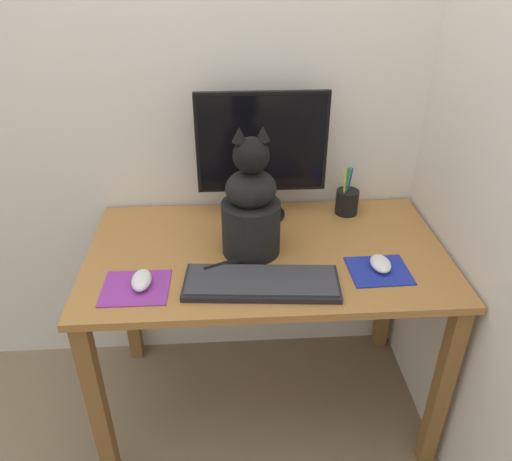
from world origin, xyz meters
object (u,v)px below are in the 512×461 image
at_px(cat, 251,208).
at_px(pen_cup, 347,201).
at_px(monitor, 261,151).
at_px(keyboard, 261,282).
at_px(computer_mouse_right, 381,264).
at_px(computer_mouse_left, 141,280).

bearing_deg(cat, pen_cup, 28.12).
height_order(monitor, cat, monitor).
bearing_deg(keyboard, pen_cup, 55.70).
bearing_deg(computer_mouse_right, computer_mouse_left, -176.54).
bearing_deg(pen_cup, cat, -147.32).
xyz_separation_m(monitor, computer_mouse_right, (0.34, -0.36, -0.23)).
relative_size(keyboard, computer_mouse_left, 4.61).
height_order(computer_mouse_right, cat, cat).
bearing_deg(pen_cup, computer_mouse_right, -85.81).
xyz_separation_m(keyboard, computer_mouse_left, (-0.35, 0.02, 0.01)).
relative_size(keyboard, cat, 1.10).
height_order(computer_mouse_right, pen_cup, pen_cup).
xyz_separation_m(monitor, keyboard, (-0.03, -0.43, -0.24)).
distance_m(keyboard, cat, 0.24).
bearing_deg(computer_mouse_right, cat, 161.78).
xyz_separation_m(cat, pen_cup, (0.36, 0.23, -0.11)).
bearing_deg(pen_cup, computer_mouse_left, -149.64).
xyz_separation_m(computer_mouse_left, cat, (0.33, 0.17, 0.14)).
bearing_deg(keyboard, computer_mouse_left, -178.58).
height_order(computer_mouse_left, cat, cat).
bearing_deg(computer_mouse_left, cat, 27.65).
height_order(monitor, computer_mouse_left, monitor).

